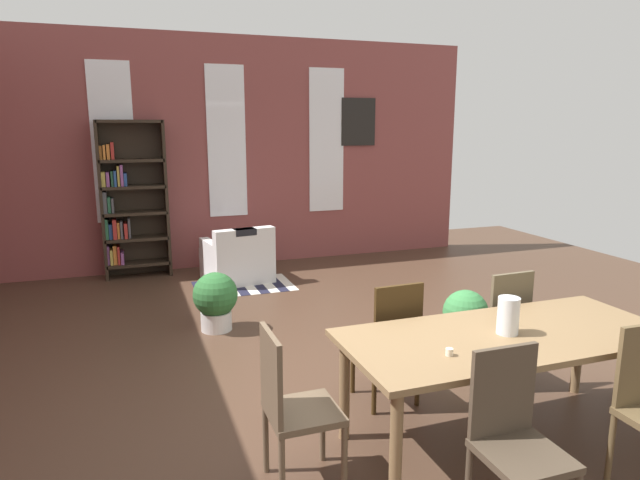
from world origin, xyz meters
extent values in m
plane|color=#483224|center=(0.00, 0.00, 0.00)|extent=(11.73, 11.73, 0.00)
cube|color=brown|center=(0.00, 4.57, 1.65)|extent=(7.54, 0.12, 3.29)
cube|color=white|center=(-1.53, 4.50, 1.81)|extent=(0.55, 0.02, 2.14)
cube|color=white|center=(0.00, 4.50, 1.81)|extent=(0.55, 0.02, 2.14)
cube|color=white|center=(1.53, 4.50, 1.81)|extent=(0.55, 0.02, 2.14)
cube|color=olive|center=(0.82, -0.78, 0.72)|extent=(2.15, 0.93, 0.04)
cylinder|color=olive|center=(-0.16, -1.15, 0.35)|extent=(0.07, 0.07, 0.70)
cylinder|color=olive|center=(-0.16, -0.42, 0.35)|extent=(0.07, 0.07, 0.70)
cylinder|color=olive|center=(1.79, -0.42, 0.35)|extent=(0.07, 0.07, 0.70)
cylinder|color=silver|center=(0.81, -0.78, 0.86)|extent=(0.14, 0.14, 0.24)
cylinder|color=silver|center=(0.27, -0.96, 0.77)|extent=(0.04, 0.04, 0.04)
cube|color=brown|center=(1.30, -0.02, 0.45)|extent=(0.41, 0.41, 0.04)
cube|color=brown|center=(1.31, -0.20, 0.70)|extent=(0.38, 0.04, 0.50)
cylinder|color=brown|center=(1.47, 0.17, 0.21)|extent=(0.04, 0.04, 0.43)
cylinder|color=brown|center=(1.11, 0.16, 0.21)|extent=(0.04, 0.04, 0.43)
cylinder|color=brown|center=(1.49, -0.19, 0.21)|extent=(0.04, 0.04, 0.43)
cylinder|color=brown|center=(1.13, -0.20, 0.21)|extent=(0.04, 0.04, 0.43)
cylinder|color=brown|center=(1.13, -1.36, 0.21)|extent=(0.04, 0.04, 0.43)
cylinder|color=brown|center=(2.03, -0.59, 0.21)|extent=(0.04, 0.04, 0.43)
cube|color=#3A2812|center=(0.33, -0.02, 0.45)|extent=(0.42, 0.42, 0.04)
cube|color=#3A2812|center=(0.34, -0.20, 0.70)|extent=(0.38, 0.05, 0.50)
cylinder|color=#3A2812|center=(0.51, 0.17, 0.21)|extent=(0.04, 0.04, 0.43)
cylinder|color=#3A2812|center=(0.15, 0.16, 0.21)|extent=(0.04, 0.04, 0.43)
cylinder|color=#3A2812|center=(0.52, -0.19, 0.21)|extent=(0.04, 0.04, 0.43)
cylinder|color=#3A2812|center=(0.16, -0.20, 0.21)|extent=(0.04, 0.04, 0.43)
cube|color=#473A2C|center=(0.33, -1.55, 0.45)|extent=(0.40, 0.40, 0.04)
cube|color=#473A2C|center=(0.34, -1.36, 0.70)|extent=(0.38, 0.03, 0.50)
cylinder|color=#473A2C|center=(0.52, -1.37, 0.21)|extent=(0.04, 0.04, 0.43)
cube|color=brown|center=(-0.56, -0.78, 0.45)|extent=(0.40, 0.40, 0.04)
cube|color=brown|center=(-0.74, -0.78, 0.70)|extent=(0.03, 0.38, 0.50)
cylinder|color=brown|center=(-0.38, -0.96, 0.21)|extent=(0.04, 0.04, 0.43)
cylinder|color=brown|center=(-0.38, -0.60, 0.21)|extent=(0.04, 0.04, 0.43)
cylinder|color=brown|center=(-0.74, -0.96, 0.21)|extent=(0.04, 0.04, 0.43)
cylinder|color=brown|center=(-0.74, -0.60, 0.21)|extent=(0.04, 0.04, 0.43)
cube|color=#2D2319|center=(-1.72, 4.31, 1.06)|extent=(0.04, 0.31, 2.12)
cube|color=#2D2319|center=(-0.89, 4.31, 1.06)|extent=(0.04, 0.31, 2.12)
cube|color=#2D2319|center=(-1.31, 4.46, 1.06)|extent=(0.87, 0.01, 2.12)
cube|color=#2D2319|center=(-1.31, 4.31, 0.18)|extent=(0.83, 0.31, 0.04)
cube|color=#8C4C8C|center=(-1.69, 4.31, 0.32)|extent=(0.03, 0.18, 0.26)
cube|color=gold|center=(-1.65, 4.31, 0.30)|extent=(0.03, 0.22, 0.21)
cube|color=orange|center=(-1.61, 4.31, 0.33)|extent=(0.05, 0.19, 0.26)
cube|color=#B22D28|center=(-1.56, 4.31, 0.32)|extent=(0.03, 0.24, 0.25)
cube|color=#8C4C8C|center=(-1.52, 4.31, 0.28)|extent=(0.04, 0.24, 0.16)
cube|color=#2D2319|center=(-1.31, 4.31, 0.53)|extent=(0.83, 0.31, 0.04)
cube|color=#33724C|center=(-1.68, 4.31, 0.68)|extent=(0.04, 0.18, 0.27)
cube|color=#284C8C|center=(-1.64, 4.31, 0.65)|extent=(0.04, 0.18, 0.20)
cube|color=#B22D28|center=(-1.59, 4.31, 0.68)|extent=(0.05, 0.25, 0.27)
cube|color=orange|center=(-1.54, 4.31, 0.66)|extent=(0.03, 0.20, 0.22)
cube|color=#4C4C51|center=(-1.50, 4.31, 0.67)|extent=(0.03, 0.23, 0.24)
cube|color=#B22D28|center=(-1.45, 4.31, 0.65)|extent=(0.04, 0.25, 0.21)
cube|color=#4C4C51|center=(-1.40, 4.31, 0.68)|extent=(0.03, 0.19, 0.27)
cube|color=#2D2319|center=(-1.31, 4.31, 0.88)|extent=(0.83, 0.31, 0.04)
cube|color=#4C4C51|center=(-1.68, 4.31, 1.04)|extent=(0.04, 0.25, 0.28)
cube|color=#33724C|center=(-1.63, 4.31, 1.01)|extent=(0.04, 0.17, 0.21)
cube|color=#4C4C51|center=(-1.59, 4.31, 1.00)|extent=(0.03, 0.21, 0.20)
cube|color=#2D2319|center=(-1.31, 4.31, 1.23)|extent=(0.83, 0.31, 0.04)
cube|color=gold|center=(-1.68, 4.31, 1.35)|extent=(0.05, 0.21, 0.19)
cube|color=#8C4C8C|center=(-1.62, 4.31, 1.35)|extent=(0.04, 0.22, 0.19)
cube|color=#33724C|center=(-1.57, 4.31, 1.35)|extent=(0.03, 0.19, 0.20)
cube|color=#284C8C|center=(-1.53, 4.31, 1.36)|extent=(0.03, 0.26, 0.21)
cube|color=gold|center=(-1.49, 4.31, 1.39)|extent=(0.03, 0.23, 0.27)
cube|color=#8C4C8C|center=(-1.45, 4.31, 1.40)|extent=(0.04, 0.26, 0.28)
cube|color=#284C8C|center=(-1.41, 4.31, 1.34)|extent=(0.04, 0.22, 0.17)
cube|color=#2D2319|center=(-1.31, 4.31, 1.59)|extent=(0.83, 0.31, 0.04)
cube|color=orange|center=(-1.68, 4.31, 1.70)|extent=(0.04, 0.17, 0.18)
cube|color=orange|center=(-1.64, 4.31, 1.70)|extent=(0.03, 0.25, 0.19)
cube|color=orange|center=(-1.59, 4.31, 1.71)|extent=(0.04, 0.21, 0.20)
cube|color=#B22D28|center=(-1.54, 4.31, 1.72)|extent=(0.04, 0.24, 0.22)
cube|color=#2D2319|center=(-1.31, 4.31, 2.10)|extent=(0.83, 0.31, 0.04)
cube|color=silver|center=(-0.07, 3.66, 0.20)|extent=(0.91, 0.91, 0.40)
cube|color=silver|center=(-0.02, 3.35, 0.57)|extent=(0.82, 0.28, 0.35)
cube|color=silver|center=(0.27, 3.71, 0.48)|extent=(0.23, 0.73, 0.15)
cube|color=silver|center=(-0.40, 3.61, 0.48)|extent=(0.23, 0.73, 0.15)
cube|color=black|center=(-0.02, 3.35, 0.71)|extent=(0.30, 0.21, 0.08)
cylinder|color=silver|center=(1.53, 0.70, 0.07)|extent=(0.25, 0.25, 0.15)
sphere|color=#387F42|center=(1.53, 0.70, 0.32)|extent=(0.43, 0.43, 0.43)
cylinder|color=silver|center=(-0.64, 1.86, 0.10)|extent=(0.31, 0.31, 0.19)
sphere|color=#2D6B33|center=(-0.64, 1.86, 0.37)|extent=(0.45, 0.45, 0.45)
cube|color=#1E1E33|center=(-0.61, 3.31, 0.00)|extent=(0.12, 0.84, 0.01)
cube|color=silver|center=(-0.49, 3.31, 0.00)|extent=(0.12, 0.84, 0.01)
cube|color=#1E1E33|center=(-0.36, 3.31, 0.00)|extent=(0.12, 0.84, 0.01)
cube|color=silver|center=(-0.24, 3.31, 0.00)|extent=(0.12, 0.84, 0.01)
cube|color=#1E1E33|center=(-0.11, 3.31, 0.00)|extent=(0.12, 0.84, 0.01)
cube|color=silver|center=(0.01, 3.31, 0.00)|extent=(0.12, 0.84, 0.01)
cube|color=#1E1E33|center=(0.14, 3.31, 0.00)|extent=(0.12, 0.84, 0.01)
cube|color=silver|center=(0.26, 3.31, 0.00)|extent=(0.12, 0.84, 0.01)
cube|color=#1E1E33|center=(0.39, 3.31, 0.00)|extent=(0.12, 0.84, 0.01)
cube|color=silver|center=(0.51, 3.31, 0.00)|extent=(0.12, 0.84, 0.01)
cube|color=black|center=(2.05, 4.50, 2.10)|extent=(0.56, 0.03, 0.72)
camera|label=1|loc=(-1.43, -3.52, 2.05)|focal=31.05mm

